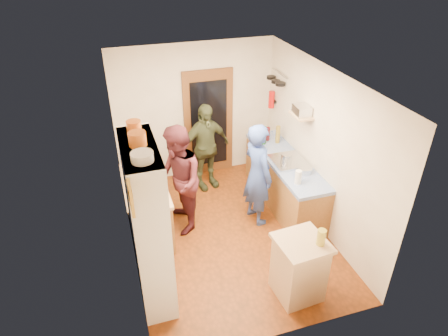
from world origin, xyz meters
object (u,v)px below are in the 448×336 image
right_counter_base (284,183)px  person_hob (260,175)px  person_back (206,147)px  island_base (299,270)px  person_left (180,179)px  hutch_body (148,225)px

right_counter_base → person_hob: bearing=-153.1°
person_back → island_base: bearing=-94.6°
person_hob → island_base: bearing=164.1°
person_left → person_hob: bearing=79.2°
island_base → person_left: 2.27m
person_left → right_counter_base: bearing=91.6°
hutch_body → person_left: size_ratio=1.22×
island_base → person_back: person_back is taller
person_left → person_back: 1.24m
person_hob → person_left: size_ratio=0.97×
hutch_body → right_counter_base: bearing=27.5°
hutch_body → person_back: 2.64m
right_counter_base → person_back: (-1.15, 0.95, 0.41)m
person_hob → person_back: 1.37m
island_base → person_hob: person_hob is taller
hutch_body → island_base: size_ratio=2.56×
right_counter_base → person_back: 1.55m
person_left → hutch_body: bearing=-28.5°
person_left → person_back: person_left is taller
right_counter_base → island_base: size_ratio=2.56×
island_base → person_hob: size_ratio=0.49×
island_base → person_left: bearing=121.3°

